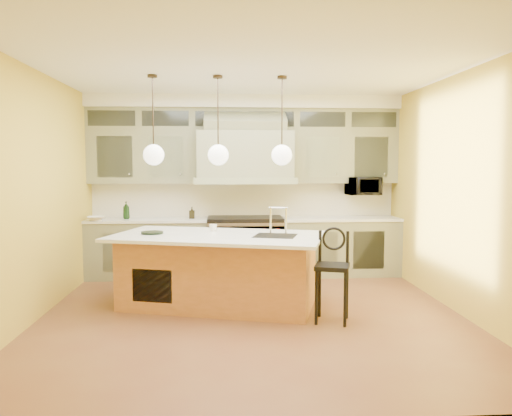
{
  "coord_description": "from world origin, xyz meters",
  "views": [
    {
      "loc": [
        -0.31,
        -5.84,
        1.79
      ],
      "look_at": [
        0.09,
        0.7,
        1.23
      ],
      "focal_mm": 35.0,
      "sensor_mm": 36.0,
      "label": 1
    }
  ],
  "objects": [
    {
      "name": "fruit_bowl",
      "position": [
        -2.3,
        1.92,
        0.97
      ],
      "size": [
        0.32,
        0.32,
        0.07
      ],
      "primitive_type": "imported",
      "rotation": [
        0.0,
        0.0,
        0.15
      ],
      "color": "white",
      "rests_on": "back_cabinetry"
    },
    {
      "name": "wall_right",
      "position": [
        2.5,
        0.0,
        1.45
      ],
      "size": [
        0.0,
        5.0,
        5.0
      ],
      "primitive_type": "plane",
      "rotation": [
        1.57,
        0.0,
        -1.57
      ],
      "color": "gold",
      "rests_on": "ground"
    },
    {
      "name": "cup",
      "position": [
        -0.48,
        0.73,
        0.97
      ],
      "size": [
        0.1,
        0.1,
        0.09
      ],
      "primitive_type": "imported",
      "rotation": [
        0.0,
        0.0,
        -0.0
      ],
      "color": "white",
      "rests_on": "kitchen_island"
    },
    {
      "name": "counter_stool",
      "position": [
        0.91,
        -0.27,
        0.61
      ],
      "size": [
        0.47,
        0.47,
        1.07
      ],
      "rotation": [
        0.0,
        0.0,
        -0.3
      ],
      "color": "black",
      "rests_on": "floor"
    },
    {
      "name": "floor",
      "position": [
        0.0,
        0.0,
        0.0
      ],
      "size": [
        5.0,
        5.0,
        0.0
      ],
      "primitive_type": "plane",
      "color": "brown",
      "rests_on": "ground"
    },
    {
      "name": "microwave",
      "position": [
        1.95,
        2.25,
        1.45
      ],
      "size": [
        0.54,
        0.37,
        0.3
      ],
      "primitive_type": "imported",
      "color": "black",
      "rests_on": "back_cabinetry"
    },
    {
      "name": "pendant_center",
      "position": [
        -0.4,
        0.45,
        1.95
      ],
      "size": [
        0.26,
        0.26,
        1.11
      ],
      "color": "#2D2319",
      "rests_on": "ceiling"
    },
    {
      "name": "wall_back",
      "position": [
        0.0,
        2.5,
        1.45
      ],
      "size": [
        5.0,
        0.0,
        5.0
      ],
      "primitive_type": "plane",
      "rotation": [
        1.57,
        0.0,
        0.0
      ],
      "color": "gold",
      "rests_on": "ground"
    },
    {
      "name": "kitchen_island",
      "position": [
        -0.4,
        0.45,
        0.47
      ],
      "size": [
        2.87,
        2.02,
        1.35
      ],
      "rotation": [
        0.0,
        0.0,
        -0.27
      ],
      "color": "#9C6137",
      "rests_on": "floor"
    },
    {
      "name": "oil_bottle_b",
      "position": [
        -0.85,
        2.15,
        1.03
      ],
      "size": [
        0.09,
        0.09,
        0.19
      ],
      "primitive_type": "imported",
      "rotation": [
        0.0,
        0.0,
        -0.05
      ],
      "color": "black",
      "rests_on": "back_cabinetry"
    },
    {
      "name": "wall_left",
      "position": [
        -2.5,
        0.0,
        1.45
      ],
      "size": [
        0.0,
        5.0,
        5.0
      ],
      "primitive_type": "plane",
      "rotation": [
        1.57,
        0.0,
        1.57
      ],
      "color": "gold",
      "rests_on": "ground"
    },
    {
      "name": "wall_front",
      "position": [
        0.0,
        -2.5,
        1.45
      ],
      "size": [
        5.0,
        0.0,
        5.0
      ],
      "primitive_type": "plane",
      "rotation": [
        -1.57,
        0.0,
        0.0
      ],
      "color": "gold",
      "rests_on": "ground"
    },
    {
      "name": "range",
      "position": [
        0.0,
        2.14,
        0.49
      ],
      "size": [
        1.2,
        0.74,
        0.96
      ],
      "color": "silver",
      "rests_on": "floor"
    },
    {
      "name": "pendant_right",
      "position": [
        0.4,
        0.45,
        1.95
      ],
      "size": [
        0.26,
        0.26,
        1.11
      ],
      "color": "#2D2319",
      "rests_on": "ceiling"
    },
    {
      "name": "pendant_left",
      "position": [
        -1.2,
        0.45,
        1.95
      ],
      "size": [
        0.26,
        0.26,
        1.11
      ],
      "color": "#2D2319",
      "rests_on": "ceiling"
    },
    {
      "name": "oil_bottle_a",
      "position": [
        -1.89,
        2.15,
        1.08
      ],
      "size": [
        0.12,
        0.12,
        0.28
      ],
      "primitive_type": "imported",
      "rotation": [
        0.0,
        0.0,
        -0.09
      ],
      "color": "black",
      "rests_on": "back_cabinetry"
    },
    {
      "name": "ceiling",
      "position": [
        0.0,
        0.0,
        2.9
      ],
      "size": [
        5.0,
        5.0,
        0.0
      ],
      "primitive_type": "plane",
      "rotation": [
        3.14,
        0.0,
        0.0
      ],
      "color": "white",
      "rests_on": "wall_back"
    },
    {
      "name": "back_cabinetry",
      "position": [
        0.0,
        2.23,
        1.43
      ],
      "size": [
        5.0,
        0.77,
        2.9
      ],
      "color": "gray",
      "rests_on": "floor"
    }
  ]
}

